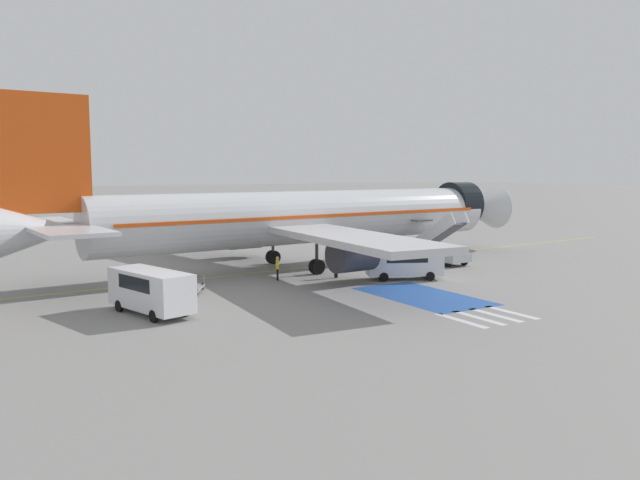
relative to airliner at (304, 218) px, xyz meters
name	(u,v)px	position (x,y,z in m)	size (l,w,h in m)	color
ground_plane	(299,267)	(-0.35, 0.28, -3.93)	(600.00, 600.00, 0.00)	gray
apron_leadline_yellow	(312,267)	(0.68, 0.05, -3.92)	(0.20, 78.68, 0.01)	gold
apron_stand_patch_blue	(423,296)	(0.68, -13.43, -3.92)	(4.69, 8.69, 0.01)	#2856A8
apron_walkway_bar_0	(461,321)	(-1.72, -19.28, -3.92)	(0.44, 3.60, 0.01)	silver
apron_walkway_bar_1	(479,318)	(-0.52, -19.28, -3.92)	(0.44, 3.60, 0.01)	silver
apron_walkway_bar_2	(495,315)	(0.68, -19.28, -3.92)	(0.44, 3.60, 0.01)	silver
apron_walkway_bar_3	(511,312)	(1.88, -19.28, -3.92)	(0.44, 3.60, 0.01)	silver
airliner	(304,218)	(0.00, 0.00, 0.00)	(45.42, 36.11, 12.14)	silver
boarding_stairs_forward	(440,251)	(10.54, -3.79, -2.90)	(2.56, 5.36, 4.30)	#ADB2BA
fuel_tanker	(148,223)	(-4.92, 26.78, -2.09)	(3.00, 8.89, 3.61)	#38383D
service_van_0	(404,261)	(3.41, -8.17, -2.67)	(5.46, 3.80, 2.10)	silver
service_van_1	(151,288)	(-14.73, -9.89, -2.55)	(3.36, 5.87, 2.31)	silver
baggage_cart	(189,288)	(-11.06, -5.16, -3.67)	(2.60, 3.00, 0.87)	gray
ground_crew_0	(277,267)	(-4.38, -4.04, -2.97)	(0.40, 0.49, 1.66)	black
ground_crew_1	(336,263)	(-0.38, -5.27, -2.86)	(0.48, 0.36, 1.83)	black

